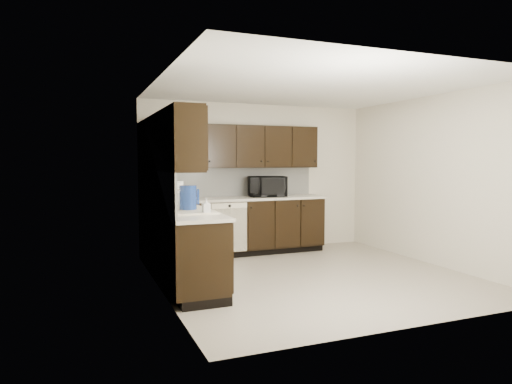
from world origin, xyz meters
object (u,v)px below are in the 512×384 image
Objects in this scene: toaster_oven at (165,193)px; blue_pitcher at (188,198)px; sink at (188,217)px; storage_bin at (176,198)px; microwave at (267,187)px.

blue_pitcher reaches higher than toaster_oven.
sink is 1.73m from toaster_oven.
storage_bin is (0.05, 0.97, 0.15)m from sink.
toaster_oven is 1.66m from blue_pitcher.
sink is 2.39× the size of toaster_oven.
blue_pitcher is at bearing -122.80° from microwave.
toaster_oven is at bearing 91.00° from storage_bin.
sink is at bearing -71.11° from toaster_oven.
microwave is 1.83m from storage_bin.
microwave is at bearing 18.77° from toaster_oven.
storage_bin is (-1.68, -0.71, -0.08)m from microwave.
microwave reaches higher than blue_pitcher.
storage_bin is (0.01, -0.76, -0.02)m from toaster_oven.
microwave reaches higher than storage_bin.
toaster_oven is at bearing 101.14° from blue_pitcher.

